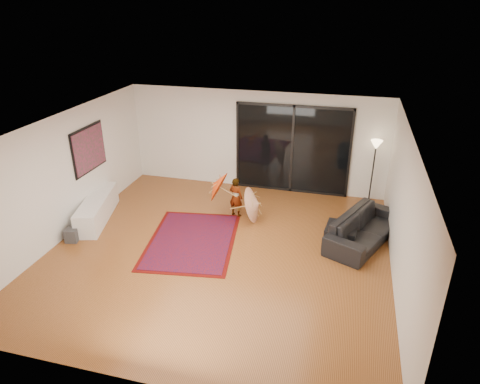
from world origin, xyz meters
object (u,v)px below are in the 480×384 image
(media_console, at_px, (97,209))
(ottoman, at_px, (341,234))
(child, at_px, (236,197))
(sofa, at_px, (364,228))

(media_console, xyz_separation_m, ottoman, (5.72, 0.41, -0.09))
(child, bearing_deg, sofa, -170.91)
(ottoman, height_order, child, child)
(ottoman, bearing_deg, sofa, 15.48)
(child, bearing_deg, media_console, 35.79)
(sofa, distance_m, ottoman, 0.51)
(ottoman, bearing_deg, child, 166.61)
(media_console, relative_size, child, 2.01)
(sofa, xyz_separation_m, child, (-3.02, 0.47, 0.17))
(sofa, bearing_deg, child, 105.54)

